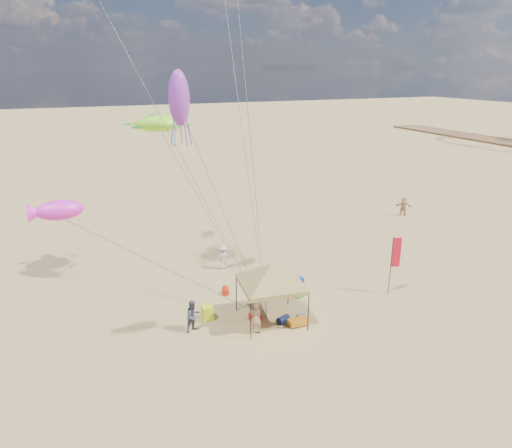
{
  "coord_description": "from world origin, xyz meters",
  "views": [
    {
      "loc": [
        -8.87,
        -17.68,
        11.54
      ],
      "look_at": [
        0.0,
        3.0,
        4.0
      ],
      "focal_mm": 32.78,
      "sensor_mm": 36.0,
      "label": 1
    }
  ],
  "objects_px": {
    "cooler_blue": "(298,281)",
    "beach_cart": "(298,322)",
    "chair_green": "(298,290)",
    "cooler_red": "(255,317)",
    "canopy_tent": "(271,266)",
    "person_near_b": "(193,316)",
    "chair_yellow": "(207,313)",
    "person_far_c": "(403,206)",
    "feather_flag": "(395,256)",
    "person_near_a": "(256,317)",
    "person_near_c": "(223,257)"
  },
  "relations": [
    {
      "from": "person_near_a",
      "to": "person_near_c",
      "type": "height_order",
      "value": "person_near_a"
    },
    {
      "from": "feather_flag",
      "to": "beach_cart",
      "type": "distance_m",
      "value": 6.54
    },
    {
      "from": "chair_green",
      "to": "person_near_a",
      "type": "xyz_separation_m",
      "value": [
        -3.5,
        -2.49,
        0.47
      ]
    },
    {
      "from": "chair_green",
      "to": "person_near_b",
      "type": "distance_m",
      "value": 6.17
    },
    {
      "from": "person_near_a",
      "to": "cooler_blue",
      "type": "bearing_deg",
      "value": -146.52
    },
    {
      "from": "cooler_blue",
      "to": "chair_yellow",
      "type": "height_order",
      "value": "chair_yellow"
    },
    {
      "from": "chair_green",
      "to": "feather_flag",
      "type": "bearing_deg",
      "value": -19.76
    },
    {
      "from": "canopy_tent",
      "to": "feather_flag",
      "type": "bearing_deg",
      "value": -0.18
    },
    {
      "from": "canopy_tent",
      "to": "person_near_b",
      "type": "xyz_separation_m",
      "value": [
        -3.67,
        0.53,
        -2.06
      ]
    },
    {
      "from": "beach_cart",
      "to": "person_far_c",
      "type": "xyz_separation_m",
      "value": [
        16.13,
        11.97,
        0.57
      ]
    },
    {
      "from": "chair_green",
      "to": "person_far_c",
      "type": "distance_m",
      "value": 17.44
    },
    {
      "from": "canopy_tent",
      "to": "feather_flag",
      "type": "height_order",
      "value": "canopy_tent"
    },
    {
      "from": "feather_flag",
      "to": "person_near_b",
      "type": "xyz_separation_m",
      "value": [
        -10.81,
        0.55,
        -1.4
      ]
    },
    {
      "from": "person_near_c",
      "to": "chair_green",
      "type": "bearing_deg",
      "value": 112.93
    },
    {
      "from": "chair_yellow",
      "to": "person_far_c",
      "type": "relative_size",
      "value": 0.46
    },
    {
      "from": "beach_cart",
      "to": "person_near_a",
      "type": "bearing_deg",
      "value": 175.79
    },
    {
      "from": "chair_green",
      "to": "chair_yellow",
      "type": "height_order",
      "value": "same"
    },
    {
      "from": "cooler_blue",
      "to": "beach_cart",
      "type": "bearing_deg",
      "value": -118.38
    },
    {
      "from": "person_near_a",
      "to": "person_near_b",
      "type": "distance_m",
      "value": 2.87
    },
    {
      "from": "feather_flag",
      "to": "chair_yellow",
      "type": "distance_m",
      "value": 10.16
    },
    {
      "from": "cooler_blue",
      "to": "chair_yellow",
      "type": "distance_m",
      "value": 6.12
    },
    {
      "from": "chair_green",
      "to": "beach_cart",
      "type": "xyz_separation_m",
      "value": [
        -1.4,
        -2.64,
        -0.15
      ]
    },
    {
      "from": "canopy_tent",
      "to": "chair_yellow",
      "type": "relative_size",
      "value": 7.81
    },
    {
      "from": "cooler_red",
      "to": "beach_cart",
      "type": "relative_size",
      "value": 0.6
    },
    {
      "from": "beach_cart",
      "to": "person_near_b",
      "type": "relative_size",
      "value": 0.59
    },
    {
      "from": "feather_flag",
      "to": "person_near_a",
      "type": "relative_size",
      "value": 2.0
    },
    {
      "from": "person_near_a",
      "to": "person_far_c",
      "type": "xyz_separation_m",
      "value": [
        18.23,
        11.81,
        -0.05
      ]
    },
    {
      "from": "cooler_red",
      "to": "person_far_c",
      "type": "xyz_separation_m",
      "value": [
        17.82,
        10.77,
        0.58
      ]
    },
    {
      "from": "cooler_red",
      "to": "chair_green",
      "type": "bearing_deg",
      "value": 25.12
    },
    {
      "from": "chair_yellow",
      "to": "feather_flag",
      "type": "bearing_deg",
      "value": -7.43
    },
    {
      "from": "cooler_red",
      "to": "chair_yellow",
      "type": "bearing_deg",
      "value": 153.57
    },
    {
      "from": "cooler_red",
      "to": "person_near_c",
      "type": "relative_size",
      "value": 0.35
    },
    {
      "from": "canopy_tent",
      "to": "beach_cart",
      "type": "bearing_deg",
      "value": -44.38
    },
    {
      "from": "person_near_b",
      "to": "person_near_c",
      "type": "bearing_deg",
      "value": 36.22
    },
    {
      "from": "chair_green",
      "to": "cooler_red",
      "type": "bearing_deg",
      "value": -154.88
    },
    {
      "from": "chair_yellow",
      "to": "canopy_tent",
      "type": "bearing_deg",
      "value": -24.61
    },
    {
      "from": "cooler_blue",
      "to": "chair_green",
      "type": "height_order",
      "value": "chair_green"
    },
    {
      "from": "beach_cart",
      "to": "person_far_c",
      "type": "height_order",
      "value": "person_far_c"
    },
    {
      "from": "chair_green",
      "to": "canopy_tent",
      "type": "bearing_deg",
      "value": -144.5
    },
    {
      "from": "feather_flag",
      "to": "chair_yellow",
      "type": "bearing_deg",
      "value": 172.57
    },
    {
      "from": "feather_flag",
      "to": "person_near_b",
      "type": "distance_m",
      "value": 10.91
    },
    {
      "from": "canopy_tent",
      "to": "beach_cart",
      "type": "xyz_separation_m",
      "value": [
        0.97,
        -0.95,
        -2.63
      ]
    },
    {
      "from": "canopy_tent",
      "to": "person_near_a",
      "type": "height_order",
      "value": "canopy_tent"
    },
    {
      "from": "chair_green",
      "to": "beach_cart",
      "type": "bearing_deg",
      "value": -117.85
    },
    {
      "from": "chair_green",
      "to": "beach_cart",
      "type": "relative_size",
      "value": 0.78
    },
    {
      "from": "cooler_blue",
      "to": "beach_cart",
      "type": "height_order",
      "value": "cooler_blue"
    },
    {
      "from": "canopy_tent",
      "to": "chair_green",
      "type": "height_order",
      "value": "canopy_tent"
    },
    {
      "from": "feather_flag",
      "to": "person_far_c",
      "type": "height_order",
      "value": "feather_flag"
    },
    {
      "from": "cooler_red",
      "to": "person_near_b",
      "type": "relative_size",
      "value": 0.35
    },
    {
      "from": "canopy_tent",
      "to": "cooler_blue",
      "type": "height_order",
      "value": "canopy_tent"
    }
  ]
}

